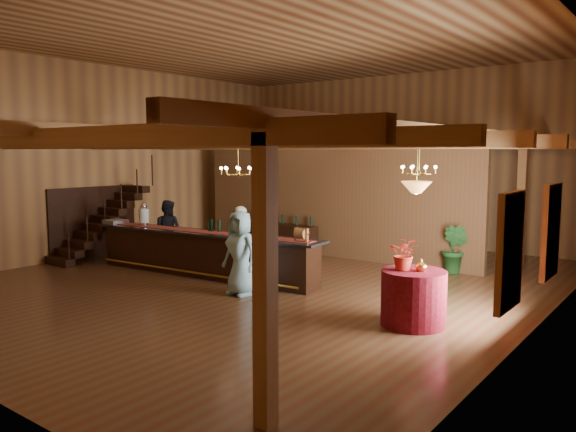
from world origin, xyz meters
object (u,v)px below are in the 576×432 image
Objects in this scene: bartender at (242,239)px; guest at (240,253)px; floor_plant at (455,249)px; chandelier_left at (238,170)px; staff_second at (167,231)px; round_table at (413,298)px; chandelier_right at (419,169)px; backbar_shelf at (276,237)px; raffle_drum at (301,234)px; beverage_dispenser at (144,215)px; tasting_bar at (204,253)px; pendant_lamp at (416,187)px.

bartender is 2.22m from guest.
floor_plant is at bearing -123.67° from bartender.
chandelier_left is 0.47× the size of staff_second.
round_table is 1.40× the size of chandelier_right.
bartender reaches higher than floor_plant.
raffle_drum is at bearing -38.75° from backbar_shelf.
staff_second is at bearing 164.03° from guest.
tasting_bar is at bearing 3.45° from beverage_dispenser.
pendant_lamp is 4.94m from floor_plant.
beverage_dispenser is 0.67× the size of pendant_lamp.
chandelier_right is (5.34, -1.68, 2.19)m from backbar_shelf.
tasting_bar is 3.66× the size of guest.
bartender is at bearing 128.09° from chandelier_left.
staff_second is at bearing 167.72° from chandelier_left.
tasting_bar is 5.45m from chandelier_right.
raffle_drum is at bearing -1.02° from tasting_bar.
chandelier_left reaches higher than round_table.
pendant_lamp is at bearing -77.90° from floor_plant.
guest is 5.53m from floor_plant.
bartender is at bearing -144.40° from floor_plant.
backbar_shelf is at bearing 134.50° from raffle_drum.
guest is at bearing -176.30° from pendant_lamp.
beverage_dispenser is at bearing -101.38° from backbar_shelf.
round_table is (7.81, -0.47, -0.88)m from beverage_dispenser.
chandelier_right is at bearing -10.67° from backbar_shelf.
backbar_shelf is at bearing -46.04° from bartender.
beverage_dispenser reaches higher than bartender.
round_table is (2.96, -0.78, -0.77)m from raffle_drum.
chandelier_right is 4.32m from guest.
chandelier_right is 0.45× the size of guest.
staff_second is (-0.03, 0.81, -0.52)m from beverage_dispenser.
staff_second reaches higher than tasting_bar.
chandelier_right is 2.98m from pendant_lamp.
bartender is (-5.24, 1.44, 0.35)m from round_table.
backbar_shelf is 3.26m from bartender.
chandelier_right is 0.89× the size of pendant_lamp.
chandelier_left reaches higher than staff_second.
bartender is at bearing 164.69° from round_table.
raffle_drum is 2.41m from bartender.
chandelier_right reaches higher than bartender.
chandelier_right is at bearing 113.30° from pendant_lamp.
backbar_shelf is at bearing -179.02° from floor_plant.
tasting_bar is 5.29× the size of floor_plant.
staff_second is at bearing -154.92° from floor_plant.
beverage_dispenser is 3.47m from chandelier_left.
beverage_dispenser is 0.34× the size of guest.
staff_second is at bearing 92.46° from beverage_dispenser.
beverage_dispenser is 0.36× the size of staff_second.
tasting_bar is at bearing 174.11° from round_table.
chandelier_left is 0.48× the size of bartender.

